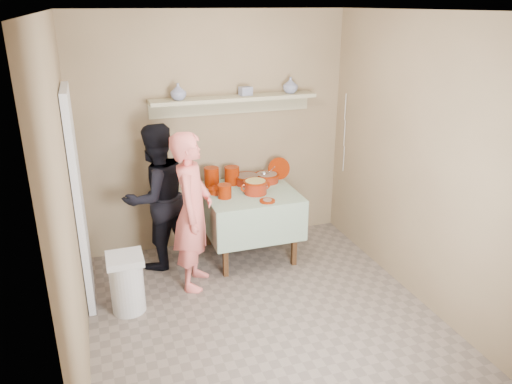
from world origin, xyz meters
name	(u,v)px	position (x,y,z in m)	size (l,w,h in m)	color
ground	(267,322)	(0.00, 0.00, 0.00)	(3.50, 3.50, 0.00)	#726359
tile_panel	(79,200)	(-1.46, 0.95, 1.00)	(0.06, 0.70, 2.00)	silver
plate_stack_a	(212,177)	(-0.10, 1.54, 0.87)	(0.16, 0.16, 0.22)	#721600
plate_stack_b	(232,175)	(0.14, 1.55, 0.86)	(0.17, 0.17, 0.20)	#721600
bowl_stack	(225,191)	(-0.05, 1.17, 0.83)	(0.14, 0.14, 0.14)	#721600
empty_bowl	(217,191)	(-0.10, 1.33, 0.79)	(0.18, 0.18, 0.05)	#721600
propped_lid	(279,169)	(0.70, 1.55, 0.88)	(0.26, 0.26, 0.02)	#721600
vase_right	(290,85)	(0.84, 1.62, 1.81)	(0.16, 0.16, 0.17)	navy
vase_left	(178,92)	(-0.40, 1.60, 1.80)	(0.16, 0.16, 0.17)	navy
ceramic_box	(246,91)	(0.33, 1.64, 1.77)	(0.13, 0.09, 0.09)	navy
person_cook	(193,212)	(-0.45, 0.86, 0.78)	(0.57, 0.37, 1.57)	#F06F67
person_helper	(157,197)	(-0.72, 1.38, 0.77)	(0.75, 0.58, 1.54)	black
room_shell	(269,147)	(0.00, 0.00, 1.61)	(3.04, 3.54, 2.62)	#8E7757
serving_table	(249,201)	(0.25, 1.28, 0.64)	(0.97, 0.97, 0.76)	#4C2D16
cazuela_meat_a	(247,179)	(0.30, 1.50, 0.82)	(0.30, 0.30, 0.10)	#730F01
cazuela_meat_b	(267,177)	(0.53, 1.48, 0.82)	(0.28, 0.28, 0.10)	#730F01
ladle	(264,174)	(0.49, 1.46, 0.87)	(0.08, 0.26, 0.19)	silver
cazuela_rice	(255,186)	(0.29, 1.18, 0.85)	(0.33, 0.25, 0.14)	#730F01
front_plate	(267,201)	(0.33, 0.92, 0.77)	(0.16, 0.16, 0.03)	#721600
wall_shelf	(234,100)	(0.20, 1.65, 1.67)	(1.80, 0.25, 0.21)	tan
trash_bin	(127,283)	(-1.13, 0.59, 0.28)	(0.32, 0.32, 0.56)	silver
electrical_cord	(345,133)	(1.47, 1.48, 1.25)	(0.01, 0.05, 0.90)	silver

